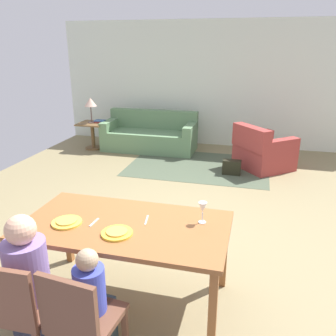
# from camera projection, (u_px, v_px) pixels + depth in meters

# --- Properties ---
(ground_plane) EXTENTS (7.13, 6.59, 0.02)m
(ground_plane) POSITION_uv_depth(u_px,v_px,m) (186.00, 204.00, 5.07)
(ground_plane) COLOR #837551
(back_wall) EXTENTS (7.13, 0.10, 2.70)m
(back_wall) POSITION_uv_depth(u_px,v_px,m) (218.00, 85.00, 7.67)
(back_wall) COLOR silver
(back_wall) RESTS_ON ground_plane
(dining_table) EXTENTS (1.73, 0.92, 0.76)m
(dining_table) POSITION_uv_depth(u_px,v_px,m) (126.00, 231.00, 2.95)
(dining_table) COLOR #965A2F
(dining_table) RESTS_ON ground_plane
(plate_near_man) EXTENTS (0.25, 0.25, 0.02)m
(plate_near_man) POSITION_uv_depth(u_px,v_px,m) (67.00, 222.00, 2.92)
(plate_near_man) COLOR yellow
(plate_near_man) RESTS_ON dining_table
(pizza_near_man) EXTENTS (0.17, 0.17, 0.01)m
(pizza_near_man) POSITION_uv_depth(u_px,v_px,m) (67.00, 221.00, 2.92)
(pizza_near_man) COLOR gold
(pizza_near_man) RESTS_ON plate_near_man
(plate_near_child) EXTENTS (0.25, 0.25, 0.02)m
(plate_near_child) POSITION_uv_depth(u_px,v_px,m) (117.00, 233.00, 2.76)
(plate_near_child) COLOR yellow
(plate_near_child) RESTS_ON dining_table
(pizza_near_child) EXTENTS (0.17, 0.17, 0.01)m
(pizza_near_child) POSITION_uv_depth(u_px,v_px,m) (117.00, 231.00, 2.75)
(pizza_near_child) COLOR gold
(pizza_near_child) RESTS_ON plate_near_child
(wine_glass) EXTENTS (0.07, 0.07, 0.19)m
(wine_glass) POSITION_uv_depth(u_px,v_px,m) (203.00, 208.00, 2.90)
(wine_glass) COLOR silver
(wine_glass) RESTS_ON dining_table
(fork) EXTENTS (0.03, 0.15, 0.01)m
(fork) POSITION_uv_depth(u_px,v_px,m) (94.00, 222.00, 2.94)
(fork) COLOR silver
(fork) RESTS_ON dining_table
(knife) EXTENTS (0.04, 0.17, 0.01)m
(knife) POSITION_uv_depth(u_px,v_px,m) (147.00, 220.00, 2.98)
(knife) COLOR silver
(knife) RESTS_ON dining_table
(dining_chair_man) EXTENTS (0.43, 0.43, 0.87)m
(dining_chair_man) POSITION_uv_depth(u_px,v_px,m) (18.00, 306.00, 2.38)
(dining_chair_man) COLOR brown
(dining_chair_man) RESTS_ON ground_plane
(person_man) EXTENTS (0.30, 0.40, 1.11)m
(person_man) POSITION_uv_depth(u_px,v_px,m) (33.00, 287.00, 2.53)
(person_man) COLOR #3C3F54
(person_man) RESTS_ON ground_plane
(dining_chair_child) EXTENTS (0.46, 0.46, 0.87)m
(dining_chair_child) POSITION_uv_depth(u_px,v_px,m) (80.00, 319.00, 2.27)
(dining_chair_child) COLOR brown
(dining_chair_child) RESTS_ON ground_plane
(person_child) EXTENTS (0.22, 0.30, 0.92)m
(person_child) POSITION_uv_depth(u_px,v_px,m) (94.00, 308.00, 2.44)
(person_child) COLOR #304247
(person_child) RESTS_ON ground_plane
(area_rug) EXTENTS (2.60, 1.80, 0.01)m
(area_rug) POSITION_uv_depth(u_px,v_px,m) (198.00, 166.00, 6.64)
(area_rug) COLOR #475440
(area_rug) RESTS_ON ground_plane
(couch) EXTENTS (1.98, 0.86, 0.82)m
(couch) POSITION_uv_depth(u_px,v_px,m) (150.00, 136.00, 7.62)
(couch) COLOR #60855C
(couch) RESTS_ON ground_plane
(armchair) EXTENTS (1.21, 1.21, 0.82)m
(armchair) POSITION_uv_depth(u_px,v_px,m) (262.00, 152.00, 6.42)
(armchair) COLOR #9C3834
(armchair) RESTS_ON ground_plane
(side_table) EXTENTS (0.56, 0.56, 0.58)m
(side_table) POSITION_uv_depth(u_px,v_px,m) (93.00, 132.00, 7.65)
(side_table) COLOR brown
(side_table) RESTS_ON ground_plane
(table_lamp) EXTENTS (0.26, 0.26, 0.54)m
(table_lamp) POSITION_uv_depth(u_px,v_px,m) (90.00, 103.00, 7.44)
(table_lamp) COLOR brown
(table_lamp) RESTS_ON side_table
(book_lower) EXTENTS (0.22, 0.16, 0.03)m
(book_lower) POSITION_uv_depth(u_px,v_px,m) (100.00, 122.00, 7.59)
(book_lower) COLOR maroon
(book_lower) RESTS_ON side_table
(book_upper) EXTENTS (0.22, 0.16, 0.03)m
(book_upper) POSITION_uv_depth(u_px,v_px,m) (100.00, 121.00, 7.58)
(book_upper) COLOR #315487
(book_upper) RESTS_ON book_lower
(handbag) EXTENTS (0.32, 0.16, 0.26)m
(handbag) POSITION_uv_depth(u_px,v_px,m) (232.00, 167.00, 6.17)
(handbag) COLOR black
(handbag) RESTS_ON ground_plane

